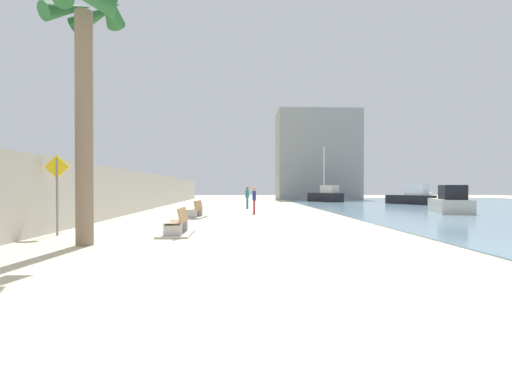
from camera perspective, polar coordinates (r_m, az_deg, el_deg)
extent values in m
plane|color=beige|center=(28.49, -2.16, -2.76)|extent=(120.00, 120.00, 0.00)
cube|color=#ADAAA3|center=(29.35, -16.96, 0.06)|extent=(0.80, 64.00, 2.82)
cylinder|color=#7A6651|center=(12.35, -24.20, 8.59)|extent=(0.50, 0.50, 6.81)
cone|color=#235B2D|center=(13.17, -21.18, 25.12)|extent=(0.60, 1.71, 1.35)
cone|color=#235B2D|center=(13.97, -22.60, 23.10)|extent=(1.80, 0.80, 1.16)
cone|color=#235B2D|center=(13.94, -26.14, 23.27)|extent=(1.45, 1.75, 1.22)
cube|color=#ADAAA3|center=(13.20, -12.28, -5.62)|extent=(0.60, 0.20, 0.50)
cube|color=#ADAAA3|center=(14.58, -11.34, -5.03)|extent=(0.60, 0.20, 0.50)
cube|color=#997047|center=(13.87, -11.79, -4.48)|extent=(0.50, 1.60, 0.06)
cube|color=#997047|center=(13.81, -10.85, -3.33)|extent=(0.17, 1.60, 0.50)
cube|color=#ADAAA3|center=(13.91, -11.78, -6.16)|extent=(1.10, 2.10, 0.08)
cube|color=#ADAAA3|center=(20.92, -9.64, -3.32)|extent=(0.62, 0.27, 0.50)
cube|color=#ADAAA3|center=(22.28, -8.76, -3.08)|extent=(0.62, 0.27, 0.50)
cube|color=#997047|center=(21.59, -9.19, -2.66)|extent=(0.69, 1.65, 0.06)
cube|color=#997047|center=(21.52, -8.59, -1.92)|extent=(0.36, 1.61, 0.50)
cube|color=#ADAAA3|center=(21.61, -9.18, -3.74)|extent=(1.35, 2.22, 0.08)
cylinder|color=#B22D33|center=(24.70, -0.25, -2.28)|extent=(0.12, 0.12, 0.87)
cylinder|color=#B22D33|center=(24.83, -0.31, -2.26)|extent=(0.12, 0.12, 0.87)
cube|color=navy|center=(24.74, -0.28, -0.56)|extent=(0.22, 0.34, 0.61)
sphere|color=tan|center=(24.73, -0.28, 0.50)|extent=(0.23, 0.23, 0.23)
cylinder|color=navy|center=(24.52, -0.19, -0.49)|extent=(0.09, 0.09, 0.55)
cylinder|color=navy|center=(24.95, -0.37, -0.48)|extent=(0.09, 0.09, 0.55)
cylinder|color=teal|center=(31.45, -1.24, -1.65)|extent=(0.12, 0.12, 0.87)
cylinder|color=teal|center=(31.34, -1.36, -1.66)|extent=(0.12, 0.12, 0.87)
cube|color=teal|center=(31.38, -1.30, -0.29)|extent=(0.32, 0.37, 0.62)
sphere|color=brown|center=(31.37, -1.30, 0.54)|extent=(0.24, 0.24, 0.24)
cylinder|color=teal|center=(31.56, -1.10, -0.23)|extent=(0.09, 0.09, 0.56)
cylinder|color=teal|center=(31.19, -1.51, -0.24)|extent=(0.09, 0.09, 0.56)
cube|color=black|center=(41.76, 21.92, -1.06)|extent=(3.59, 5.10, 0.90)
cube|color=white|center=(41.28, 22.75, 0.34)|extent=(1.90, 2.41, 1.14)
cube|color=black|center=(46.55, 10.27, -0.78)|extent=(3.74, 4.70, 1.03)
cube|color=beige|center=(46.05, 10.86, 0.41)|extent=(2.00, 2.29, 0.91)
cylinder|color=silver|center=(46.75, 10.08, 3.28)|extent=(0.12, 0.12, 5.59)
cube|color=white|center=(50.27, 23.27, -0.68)|extent=(5.34, 7.19, 1.10)
cube|color=#337060|center=(49.23, 23.22, 0.49)|extent=(2.88, 3.45, 0.96)
cube|color=beige|center=(28.71, 26.87, -1.84)|extent=(3.24, 5.16, 0.89)
cube|color=black|center=(27.99, 27.19, -0.03)|extent=(1.90, 2.42, 0.94)
cylinder|color=slate|center=(15.20, -27.48, -0.65)|extent=(0.08, 0.08, 2.72)
cube|color=yellow|center=(15.21, -27.50, 3.34)|extent=(0.85, 0.03, 0.85)
cube|color=gray|center=(57.85, 9.14, 5.40)|extent=(12.00, 6.00, 13.04)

